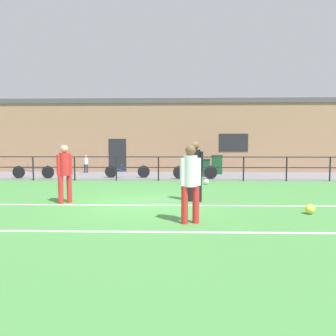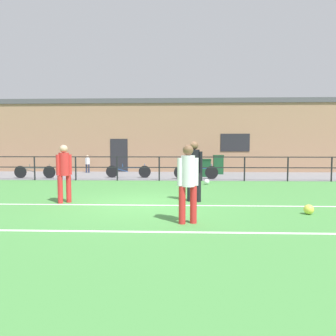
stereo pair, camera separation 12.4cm
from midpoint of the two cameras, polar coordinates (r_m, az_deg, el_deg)
The scene contains 17 objects.
ground at distance 8.97m, azimuth -3.76°, elevation -6.64°, with size 60.00×44.00×0.04m, color #478C42.
field_line_touchline at distance 8.78m, azimuth -3.90°, elevation -6.74°, with size 36.00×0.11×0.00m, color white.
field_line_hash at distance 6.16m, azimuth -6.63°, elevation -11.39°, with size 36.00×0.11×0.00m, color white.
pavement_strip at distance 17.37m, azimuth -0.84°, elevation -1.39°, with size 48.00×5.00×0.02m, color slate.
perimeter_fence at distance 14.82m, azimuth -1.36°, elevation 0.55°, with size 36.07×0.07×1.15m.
clubhouse_facade at distance 21.00m, azimuth -0.31°, elevation 5.84°, with size 28.00×2.56×4.62m.
player_goalkeeper at distance 9.25m, azimuth 5.15°, elevation 0.08°, with size 0.47×0.31×1.77m.
player_striker at distance 6.60m, azimuth 4.17°, elevation -2.02°, with size 0.44×0.29×1.66m.
player_winger at distance 9.46m, azimuth -17.98°, elevation -0.36°, with size 0.37×0.34×1.67m.
soccer_ball_match at distance 8.32m, azimuth 24.57°, elevation -6.86°, with size 0.24×0.24×0.24m, color #E5E04C.
soccer_ball_spare at distance 13.54m, azimuth 7.30°, elevation -2.49°, with size 0.23×0.23×0.23m, color white.
spectator_child at distance 19.76m, azimuth -14.23°, elevation 0.94°, with size 0.29×0.19×1.07m.
bicycle_parked_1 at distance 17.21m, azimuth -22.84°, elevation -0.63°, with size 2.11×0.04×0.72m.
bicycle_parked_2 at distance 15.54m, azimuth 5.31°, elevation -0.76°, with size 2.18×0.04×0.74m.
bicycle_parked_3 at distance 16.23m, azimuth -7.02°, elevation -0.60°, with size 2.31×0.04×0.72m.
trash_bin_0 at distance 16.80m, azimuth 7.06°, elevation 0.06°, with size 0.55×0.46×0.94m.
trash_bin_1 at distance 18.45m, azimuth 9.29°, elevation 0.63°, with size 0.59×0.50×1.10m.
Camera 2 is at (0.99, -8.77, 1.63)m, focal length 33.59 mm.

